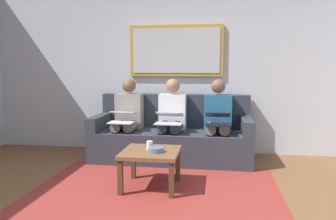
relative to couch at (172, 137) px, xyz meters
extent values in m
cube|color=#B7BCC6|center=(0.00, -0.48, 0.99)|extent=(6.00, 0.12, 2.60)
cube|color=maroon|center=(0.00, 1.27, -0.31)|extent=(2.60, 1.80, 0.01)
cube|color=#2D333D|center=(0.00, 0.07, -0.10)|extent=(2.20, 0.90, 0.42)
cube|color=#2D333D|center=(0.00, -0.28, 0.35)|extent=(2.20, 0.20, 0.48)
cube|color=#2D333D|center=(-1.03, 0.07, 0.21)|extent=(0.14, 0.90, 0.20)
cube|color=#2D333D|center=(1.03, 0.07, 0.21)|extent=(0.14, 0.90, 0.20)
cube|color=#B7892D|center=(0.00, -0.39, 1.24)|extent=(1.41, 0.04, 0.76)
cube|color=#B2B7BC|center=(0.00, -0.37, 1.24)|extent=(1.31, 0.01, 0.66)
cube|color=brown|center=(0.07, 1.22, 0.08)|extent=(0.60, 0.60, 0.04)
cube|color=#4C331E|center=(-0.20, 1.48, -0.13)|extent=(0.05, 0.05, 0.37)
cube|color=#4C331E|center=(0.33, 1.48, -0.13)|extent=(0.05, 0.05, 0.37)
cube|color=#4C331E|center=(-0.20, 0.96, -0.13)|extent=(0.05, 0.05, 0.37)
cube|color=#4C331E|center=(0.33, 0.96, -0.13)|extent=(0.05, 0.05, 0.37)
cylinder|color=silver|center=(0.09, 1.16, 0.14)|extent=(0.07, 0.07, 0.09)
cylinder|color=slate|center=(0.00, 1.27, 0.12)|extent=(0.16, 0.16, 0.05)
cube|color=#235B84|center=(-0.64, -0.03, 0.36)|extent=(0.38, 0.22, 0.50)
sphere|color=brown|center=(-0.64, -0.03, 0.73)|extent=(0.20, 0.20, 0.20)
cylinder|color=gray|center=(-0.73, 0.18, 0.18)|extent=(0.14, 0.42, 0.14)
cylinder|color=gray|center=(-0.55, 0.18, 0.18)|extent=(0.14, 0.42, 0.14)
cylinder|color=gray|center=(-0.73, 0.39, -0.10)|extent=(0.11, 0.11, 0.42)
cylinder|color=gray|center=(-0.55, 0.39, -0.10)|extent=(0.11, 0.11, 0.42)
cube|color=black|center=(-0.64, 0.39, 0.25)|extent=(0.32, 0.22, 0.01)
cube|color=black|center=(-0.64, 0.24, 0.36)|extent=(0.32, 0.21, 0.09)
cube|color=#A5C6EA|center=(-0.64, 0.24, 0.37)|extent=(0.29, 0.18, 0.07)
cube|color=silver|center=(0.00, -0.03, 0.36)|extent=(0.38, 0.22, 0.50)
sphere|color=#997051|center=(0.00, -0.03, 0.73)|extent=(0.20, 0.20, 0.20)
cylinder|color=#384256|center=(-0.09, 0.18, 0.18)|extent=(0.14, 0.42, 0.14)
cylinder|color=#384256|center=(0.09, 0.18, 0.18)|extent=(0.14, 0.42, 0.14)
cylinder|color=#384256|center=(-0.09, 0.39, -0.10)|extent=(0.11, 0.11, 0.42)
cylinder|color=#384256|center=(0.09, 0.39, -0.10)|extent=(0.11, 0.11, 0.42)
cube|color=silver|center=(0.00, 0.39, 0.25)|extent=(0.36, 0.21, 0.01)
cube|color=silver|center=(0.00, 0.24, 0.36)|extent=(0.36, 0.21, 0.09)
cube|color=#A5C6EA|center=(0.00, 0.25, 0.37)|extent=(0.32, 0.18, 0.07)
cube|color=gray|center=(0.64, -0.03, 0.36)|extent=(0.38, 0.22, 0.50)
sphere|color=brown|center=(0.64, -0.03, 0.73)|extent=(0.20, 0.20, 0.20)
cylinder|color=gray|center=(0.55, 0.18, 0.18)|extent=(0.14, 0.42, 0.14)
cylinder|color=gray|center=(0.73, 0.18, 0.18)|extent=(0.14, 0.42, 0.14)
cylinder|color=gray|center=(0.55, 0.39, -0.10)|extent=(0.11, 0.11, 0.42)
cylinder|color=gray|center=(0.73, 0.39, -0.10)|extent=(0.11, 0.11, 0.42)
cube|color=white|center=(0.64, 0.39, 0.25)|extent=(0.33, 0.22, 0.01)
cube|color=white|center=(0.64, 0.25, 0.37)|extent=(0.33, 0.22, 0.06)
cube|color=#A5C6EA|center=(0.64, 0.26, 0.37)|extent=(0.30, 0.19, 0.05)
camera|label=1|loc=(-0.63, 4.59, 0.97)|focal=35.13mm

